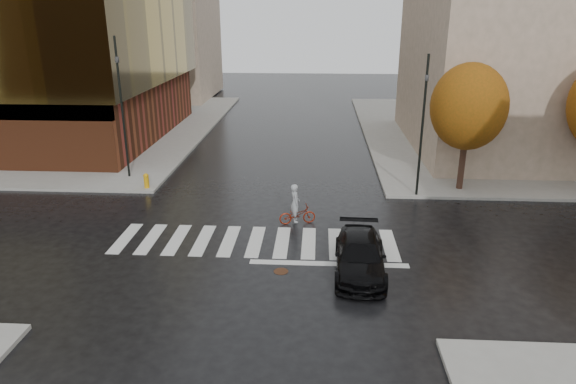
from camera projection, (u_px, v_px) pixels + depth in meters
name	position (u px, v px, depth m)	size (l,w,h in m)	color
ground	(254.00, 247.00, 20.73)	(120.00, 120.00, 0.00)	black
sidewalk_nw	(29.00, 127.00, 41.63)	(30.00, 30.00, 0.15)	gray
sidewalk_ne	(560.00, 134.00, 39.28)	(30.00, 30.00, 0.15)	gray
crosswalk	(256.00, 241.00, 21.20)	(12.00, 3.00, 0.01)	silver
building_ne_tan	(548.00, 8.00, 32.69)	(16.00, 16.00, 18.00)	gray
tree_ne_a	(469.00, 107.00, 25.63)	(3.80, 3.80, 6.50)	black
sedan	(360.00, 256.00, 18.56)	(1.80, 4.44, 1.29)	black
cyclist	(296.00, 210.00, 22.78)	(1.72, 0.95, 1.85)	maroon
traffic_light_nw	(121.00, 98.00, 27.59)	(0.22, 0.20, 7.63)	black
traffic_light_ne	(423.00, 118.00, 24.86)	(0.20, 0.22, 6.97)	black
fire_hydrant	(146.00, 180.00, 27.01)	(0.28, 0.28, 0.79)	orange
manhole	(281.00, 271.00, 18.78)	(0.54, 0.54, 0.01)	#4C2D1B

